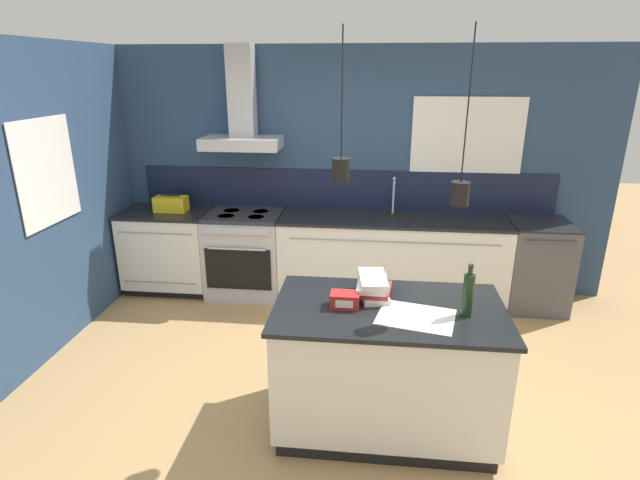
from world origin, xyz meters
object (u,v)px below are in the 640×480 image
(bottle_on_island, at_px, (468,294))
(book_stack, at_px, (373,287))
(oven_range, at_px, (246,254))
(dishwasher, at_px, (535,265))
(yellow_toolbox, at_px, (171,204))
(red_supply_box, at_px, (345,300))

(bottle_on_island, relative_size, book_stack, 0.98)
(oven_range, xyz_separation_m, dishwasher, (3.04, 0.00, 0.00))
(yellow_toolbox, bearing_deg, red_supply_box, -45.93)
(book_stack, height_order, red_supply_box, book_stack)
(book_stack, bearing_deg, bottle_on_island, -19.66)
(oven_range, xyz_separation_m, book_stack, (1.38, -1.89, 0.53))
(oven_range, relative_size, bottle_on_island, 2.66)
(red_supply_box, bearing_deg, bottle_on_island, -3.03)
(oven_range, relative_size, red_supply_box, 4.90)
(red_supply_box, distance_m, yellow_toolbox, 2.87)
(bottle_on_island, bearing_deg, dishwasher, 62.74)
(bottle_on_island, bearing_deg, book_stack, 160.34)
(oven_range, xyz_separation_m, bottle_on_island, (1.96, -2.09, 0.60))
(bottle_on_island, height_order, red_supply_box, bottle_on_island)
(red_supply_box, bearing_deg, book_stack, 43.17)
(oven_range, distance_m, bottle_on_island, 2.93)
(dishwasher, bearing_deg, bottle_on_island, -117.26)
(book_stack, distance_m, red_supply_box, 0.25)
(dishwasher, distance_m, book_stack, 2.57)
(oven_range, height_order, bottle_on_island, bottle_on_island)
(oven_range, bearing_deg, dishwasher, 0.08)
(dishwasher, distance_m, yellow_toolbox, 3.87)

